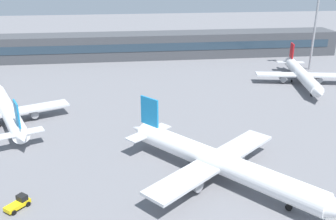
# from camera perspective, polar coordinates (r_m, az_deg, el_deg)

# --- Properties ---
(ground_plane) EXTENTS (400.00, 400.00, 0.00)m
(ground_plane) POSITION_cam_1_polar(r_m,az_deg,el_deg) (83.58, 0.79, -1.88)
(ground_plane) COLOR slate
(terminal_building) EXTENTS (141.48, 12.13, 9.00)m
(terminal_building) POSITION_cam_1_polar(r_m,az_deg,el_deg) (143.00, -2.79, 9.71)
(terminal_building) COLOR #3F4247
(terminal_building) RESTS_ON ground_plane
(airplane_near) EXTENTS (29.66, 33.81, 10.28)m
(airplane_near) POSITION_cam_1_polar(r_m,az_deg,el_deg) (61.19, 8.01, -7.92)
(airplane_near) COLOR white
(airplane_near) RESTS_ON ground_plane
(airplane_mid) EXTENTS (25.36, 35.26, 9.21)m
(airplane_mid) POSITION_cam_1_polar(r_m,az_deg,el_deg) (90.05, -23.06, 0.00)
(airplane_mid) COLOR white
(airplane_mid) RESTS_ON ground_plane
(airplane_far) EXTENTS (26.15, 37.04, 9.22)m
(airplane_far) POSITION_cam_1_polar(r_m,az_deg,el_deg) (116.22, 19.58, 4.99)
(airplane_far) COLOR silver
(airplane_far) RESTS_ON ground_plane
(baggage_tug_yellow) EXTENTS (3.45, 3.73, 1.75)m
(baggage_tug_yellow) POSITION_cam_1_polar(r_m,az_deg,el_deg) (59.46, -21.62, -12.93)
(baggage_tug_yellow) COLOR yellow
(baggage_tug_yellow) RESTS_ON ground_plane
(floodlight_tower_west) EXTENTS (3.20, 0.80, 30.39)m
(floodlight_tower_west) POSITION_cam_1_polar(r_m,az_deg,el_deg) (132.13, 21.49, 13.00)
(floodlight_tower_west) COLOR gray
(floodlight_tower_west) RESTS_ON ground_plane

